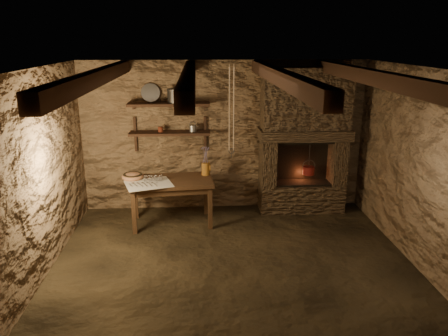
{
  "coord_description": "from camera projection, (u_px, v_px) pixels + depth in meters",
  "views": [
    {
      "loc": [
        -0.42,
        -4.85,
        2.73
      ],
      "look_at": [
        -0.06,
        0.9,
        1.0
      ],
      "focal_mm": 35.0,
      "sensor_mm": 36.0,
      "label": 1
    }
  ],
  "objects": [
    {
      "name": "drinking_glasses",
      "position": [
        151.0,
        178.0,
        6.39
      ],
      "size": [
        0.21,
        0.06,
        0.08
      ],
      "primitive_type": null,
      "color": "white",
      "rests_on": "linen_cloth"
    },
    {
      "name": "floor",
      "position": [
        233.0,
        265.0,
        5.45
      ],
      "size": [
        4.5,
        4.5,
        0.0
      ],
      "primitive_type": "plane",
      "color": "black",
      "rests_on": "ground"
    },
    {
      "name": "shelf_lower",
      "position": [
        170.0,
        133.0,
        6.78
      ],
      "size": [
        1.25,
        0.3,
        0.04
      ],
      "primitive_type": "cube",
      "color": "black",
      "rests_on": "back_wall"
    },
    {
      "name": "hearth",
      "position": [
        304.0,
        137.0,
        6.86
      ],
      "size": [
        1.43,
        0.51,
        2.3
      ],
      "color": "#38291C",
      "rests_on": "floor"
    },
    {
      "name": "work_table",
      "position": [
        172.0,
        200.0,
        6.57
      ],
      "size": [
        1.28,
        0.8,
        0.7
      ],
      "rotation": [
        0.0,
        0.0,
        0.09
      ],
      "color": "black",
      "rests_on": "floor"
    },
    {
      "name": "beam_far_left",
      "position": [
        96.0,
        78.0,
        4.69
      ],
      "size": [
        0.14,
        3.95,
        0.16
      ],
      "primitive_type": "cube",
      "color": "black",
      "rests_on": "ceiling"
    },
    {
      "name": "pewter_cutlery_row",
      "position": [
        148.0,
        184.0,
        6.26
      ],
      "size": [
        0.57,
        0.36,
        0.01
      ],
      "primitive_type": null,
      "rotation": [
        0.0,
        0.0,
        0.3
      ],
      "color": "#9C988E",
      "rests_on": "linen_cloth"
    },
    {
      "name": "beam_far_right",
      "position": [
        368.0,
        76.0,
        4.87
      ],
      "size": [
        0.14,
        3.95,
        0.16
      ],
      "primitive_type": "cube",
      "color": "black",
      "rests_on": "ceiling"
    },
    {
      "name": "right_wall",
      "position": [
        421.0,
        170.0,
        5.23
      ],
      "size": [
        0.04,
        4.0,
        2.4
      ],
      "primitive_type": "cube",
      "color": "brown",
      "rests_on": "floor"
    },
    {
      "name": "small_kettle",
      "position": [
        193.0,
        128.0,
        6.78
      ],
      "size": [
        0.16,
        0.13,
        0.15
      ],
      "primitive_type": null,
      "rotation": [
        0.0,
        0.0,
        0.19
      ],
      "color": "#A3A49F",
      "rests_on": "shelf_lower"
    },
    {
      "name": "linen_cloth",
      "position": [
        149.0,
        184.0,
        6.28
      ],
      "size": [
        0.76,
        0.68,
        0.01
      ],
      "primitive_type": "cube",
      "rotation": [
        0.0,
        0.0,
        0.3
      ],
      "color": "beige",
      "rests_on": "work_table"
    },
    {
      "name": "hanging_ropes",
      "position": [
        232.0,
        108.0,
        5.94
      ],
      "size": [
        0.08,
        0.08,
        1.2
      ],
      "primitive_type": null,
      "color": "beige",
      "rests_on": "ceiling"
    },
    {
      "name": "red_pot",
      "position": [
        309.0,
        170.0,
        6.97
      ],
      "size": [
        0.23,
        0.23,
        0.54
      ],
      "rotation": [
        0.0,
        0.0,
        -0.27
      ],
      "color": "maroon",
      "rests_on": "hearth"
    },
    {
      "name": "shelf_upper",
      "position": [
        169.0,
        104.0,
        6.65
      ],
      "size": [
        1.25,
        0.3,
        0.04
      ],
      "primitive_type": "cube",
      "color": "black",
      "rests_on": "back_wall"
    },
    {
      "name": "tin_pan",
      "position": [
        150.0,
        93.0,
        6.69
      ],
      "size": [
        0.3,
        0.15,
        0.28
      ],
      "primitive_type": "cylinder",
      "rotation": [
        1.26,
        0.0,
        0.1
      ],
      "color": "#A3A49F",
      "rests_on": "shelf_upper"
    },
    {
      "name": "iron_stockpot",
      "position": [
        176.0,
        96.0,
        6.63
      ],
      "size": [
        0.27,
        0.27,
        0.19
      ],
      "primitive_type": "cylinder",
      "rotation": [
        0.0,
        0.0,
        0.08
      ],
      "color": "#2F2C2A",
      "rests_on": "shelf_upper"
    },
    {
      "name": "beam_mid_right",
      "position": [
        280.0,
        77.0,
        4.81
      ],
      "size": [
        0.14,
        3.95,
        0.16
      ],
      "primitive_type": "cube",
      "color": "black",
      "rests_on": "ceiling"
    },
    {
      "name": "back_wall",
      "position": [
        224.0,
        136.0,
        7.01
      ],
      "size": [
        4.5,
        0.04,
        2.4
      ],
      "primitive_type": "cube",
      "color": "brown",
      "rests_on": "floor"
    },
    {
      "name": "left_wall",
      "position": [
        37.0,
        177.0,
        4.97
      ],
      "size": [
        0.04,
        4.0,
        2.4
      ],
      "primitive_type": "cube",
      "color": "brown",
      "rests_on": "floor"
    },
    {
      "name": "rusty_tin",
      "position": [
        161.0,
        129.0,
        6.76
      ],
      "size": [
        0.1,
        0.1,
        0.08
      ],
      "primitive_type": "cylinder",
      "rotation": [
        0.0,
        0.0,
        -0.26
      ],
      "color": "#5E2112",
      "rests_on": "shelf_lower"
    },
    {
      "name": "wooden_bowl",
      "position": [
        133.0,
        177.0,
        6.5
      ],
      "size": [
        0.4,
        0.4,
        0.11
      ],
      "primitive_type": "ellipsoid",
      "rotation": [
        0.0,
        0.0,
        0.28
      ],
      "color": "#986341",
      "rests_on": "work_table"
    },
    {
      "name": "beam_mid_left",
      "position": [
        189.0,
        77.0,
        4.75
      ],
      "size": [
        0.14,
        3.95,
        0.16
      ],
      "primitive_type": "cube",
      "color": "black",
      "rests_on": "ceiling"
    },
    {
      "name": "front_wall",
      "position": [
        257.0,
        255.0,
        3.19
      ],
      "size": [
        4.5,
        0.04,
        2.4
      ],
      "primitive_type": "cube",
      "color": "brown",
      "rests_on": "floor"
    },
    {
      "name": "ceiling",
      "position": [
        235.0,
        69.0,
        4.76
      ],
      "size": [
        4.5,
        4.0,
        0.04
      ],
      "primitive_type": "cube",
      "color": "black",
      "rests_on": "back_wall"
    },
    {
      "name": "stoneware_jug",
      "position": [
        206.0,
        163.0,
        6.66
      ],
      "size": [
        0.16,
        0.16,
        0.44
      ],
      "rotation": [
        0.0,
        0.0,
        -0.39
      ],
      "color": "#AD6B21",
      "rests_on": "work_table"
    }
  ]
}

